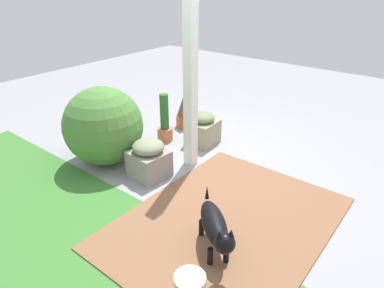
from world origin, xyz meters
TOP-DOWN VIEW (x-y plane):
  - ground_plane at (0.00, 0.00)m, footprint 12.00×12.00m
  - brick_path at (-0.77, 0.72)m, footprint 1.80×2.40m
  - porch_pillar at (0.27, 0.00)m, footprint 0.13×0.13m
  - stone_planter_nearest at (0.50, -0.58)m, footprint 0.40×0.46m
  - stone_planter_mid at (0.47, 0.56)m, footprint 0.46×0.45m
  - round_shrub at (1.18, 0.64)m, footprint 1.01×1.01m
  - terracotta_pot_tall at (1.01, -0.32)m, footprint 0.23×0.23m
  - terracotta_pot_spiky at (1.09, -0.89)m, footprint 0.30×0.30m
  - dog at (-0.91, 1.14)m, footprint 0.64×0.59m

SIDE VIEW (x-z plane):
  - ground_plane at x=0.00m, z-range 0.00..0.00m
  - brick_path at x=-0.77m, z-range 0.00..0.02m
  - stone_planter_nearest at x=0.50m, z-range -0.01..0.47m
  - stone_planter_mid at x=0.47m, z-range -0.01..0.49m
  - terracotta_pot_tall at x=1.01m, z-range -0.10..0.62m
  - terracotta_pot_spiky at x=1.09m, z-range -0.01..0.60m
  - dog at x=-0.91m, z-range 0.04..0.55m
  - round_shrub at x=1.18m, z-range 0.00..1.01m
  - porch_pillar at x=0.27m, z-range 0.00..2.49m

